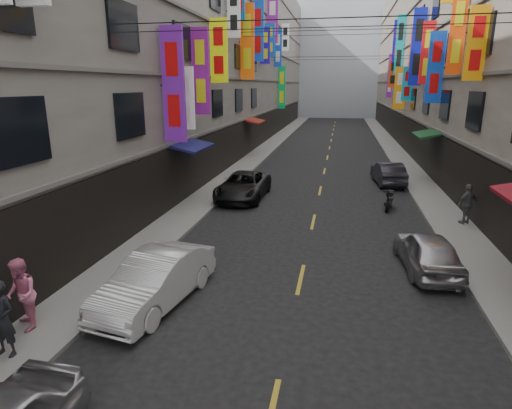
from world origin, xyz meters
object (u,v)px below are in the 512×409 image
at_px(car_right_far, 388,173).
at_px(pedestrian_lnear, 2,319).
at_px(scooter_far_right, 389,200).
at_px(pedestrian_lfar, 21,295).
at_px(car_right_mid, 427,251).
at_px(car_left_mid, 156,280).
at_px(car_left_far, 243,186).
at_px(pedestrian_rfar, 467,204).

xyz_separation_m(car_right_far, pedestrian_lnear, (-10.04, -19.89, 0.31)).
relative_size(scooter_far_right, pedestrian_lfar, 0.98).
height_order(car_right_mid, pedestrian_lnear, pedestrian_lnear).
relative_size(car_left_mid, pedestrian_lnear, 2.50).
bearing_deg(car_right_mid, car_left_mid, 20.81).
distance_m(car_right_mid, car_right_far, 13.03).
bearing_deg(car_right_mid, car_right_far, -95.39).
relative_size(scooter_far_right, car_left_far, 0.36).
height_order(car_left_mid, pedestrian_rfar, pedestrian_rfar).
bearing_deg(pedestrian_lfar, car_left_mid, 82.03).
relative_size(car_left_mid, pedestrian_rfar, 2.50).
height_order(car_right_mid, pedestrian_lfar, pedestrian_lfar).
relative_size(car_right_far, pedestrian_rfar, 2.38).
relative_size(scooter_far_right, car_right_far, 0.43).
height_order(scooter_far_right, pedestrian_lfar, pedestrian_lfar).
height_order(car_left_far, pedestrian_rfar, pedestrian_rfar).
bearing_deg(pedestrian_rfar, pedestrian_lfar, 7.68).
relative_size(car_left_mid, pedestrian_lfar, 2.41).
height_order(car_left_mid, car_left_far, car_left_mid).
height_order(pedestrian_lnear, pedestrian_rfar, pedestrian_lnear).
relative_size(car_left_far, pedestrian_rfar, 2.86).
bearing_deg(car_left_mid, car_right_far, 74.90).
distance_m(car_left_mid, pedestrian_lnear, 3.76).
bearing_deg(pedestrian_rfar, pedestrian_lnear, 10.95).
distance_m(pedestrian_lnear, pedestrian_lfar, 1.07).
distance_m(car_left_mid, car_right_mid, 8.71).
height_order(car_right_far, pedestrian_lnear, pedestrian_lnear).
relative_size(pedestrian_lnear, pedestrian_lfar, 0.97).
xyz_separation_m(scooter_far_right, car_right_mid, (0.48, -7.33, 0.22)).
relative_size(car_right_mid, pedestrian_lfar, 2.13).
bearing_deg(car_right_far, car_left_far, 26.24).
relative_size(car_right_far, pedestrian_lfar, 2.29).
height_order(car_left_mid, pedestrian_lnear, pedestrian_lnear).
bearing_deg(car_left_far, pedestrian_lfar, -98.94).
bearing_deg(car_right_far, car_left_mid, 58.84).
height_order(car_left_mid, pedestrian_lfar, pedestrian_lfar).
bearing_deg(car_right_far, scooter_far_right, 78.84).
xyz_separation_m(pedestrian_lfar, pedestrian_rfar, (12.90, 11.03, -0.03)).
bearing_deg(car_left_far, car_right_mid, -43.81).
xyz_separation_m(car_left_mid, car_left_far, (-0.19, 11.77, -0.03)).
xyz_separation_m(car_left_mid, car_right_mid, (7.81, 3.84, -0.06)).
distance_m(scooter_far_right, car_left_mid, 13.36).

